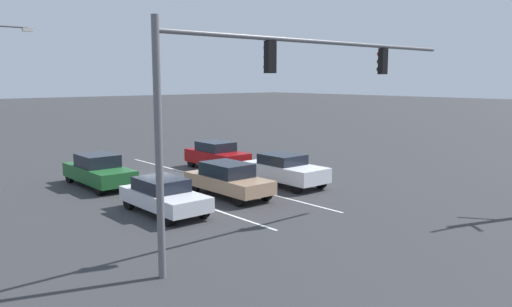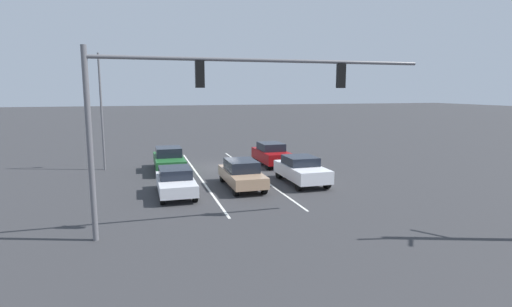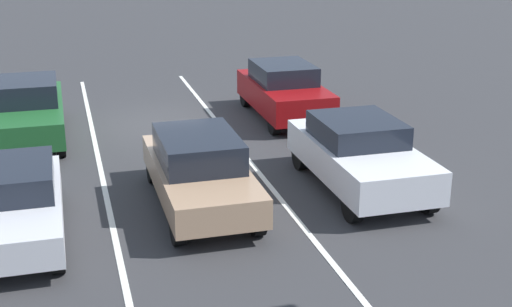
% 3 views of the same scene
% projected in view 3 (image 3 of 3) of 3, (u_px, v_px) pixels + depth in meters
% --- Properties ---
extents(ground_plane, '(240.00, 240.00, 0.00)m').
position_uv_depth(ground_plane, '(155.00, 125.00, 20.30)').
color(ground_plane, '#333335').
extents(lane_stripe_left_divider, '(0.12, 17.27, 0.01)m').
position_uv_depth(lane_stripe_left_divider, '(238.00, 147.00, 18.35)').
color(lane_stripe_left_divider, silver).
rests_on(lane_stripe_left_divider, ground_plane).
extents(lane_stripe_center_divider, '(0.12, 17.27, 0.01)m').
position_uv_depth(lane_stripe_center_divider, '(98.00, 159.00, 17.45)').
color(lane_stripe_center_divider, silver).
rests_on(lane_stripe_center_divider, ground_plane).
extents(car_silver_rightlane_front, '(1.78, 4.16, 1.38)m').
position_uv_depth(car_silver_rightlane_front, '(11.00, 202.00, 13.04)').
color(car_silver_rightlane_front, silver).
rests_on(car_silver_rightlane_front, ground_plane).
extents(car_tan_midlane_front, '(1.76, 4.46, 1.51)m').
position_uv_depth(car_tan_midlane_front, '(199.00, 170.00, 14.49)').
color(car_tan_midlane_front, tan).
rests_on(car_tan_midlane_front, ground_plane).
extents(car_white_leftlane_front, '(1.90, 4.31, 1.54)m').
position_uv_depth(car_white_leftlane_front, '(360.00, 154.00, 15.40)').
color(car_white_leftlane_front, silver).
rests_on(car_white_leftlane_front, ground_plane).
extents(car_maroon_leftlane_second, '(1.79, 4.17, 1.59)m').
position_uv_depth(car_maroon_leftlane_second, '(284.00, 90.00, 20.76)').
color(car_maroon_leftlane_second, maroon).
rests_on(car_maroon_leftlane_second, ground_plane).
extents(car_darkgreen_rightlane_second, '(1.83, 4.70, 1.57)m').
position_uv_depth(car_darkgreen_rightlane_second, '(27.00, 110.00, 18.88)').
color(car_darkgreen_rightlane_second, '#1E5928').
rests_on(car_darkgreen_rightlane_second, ground_plane).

